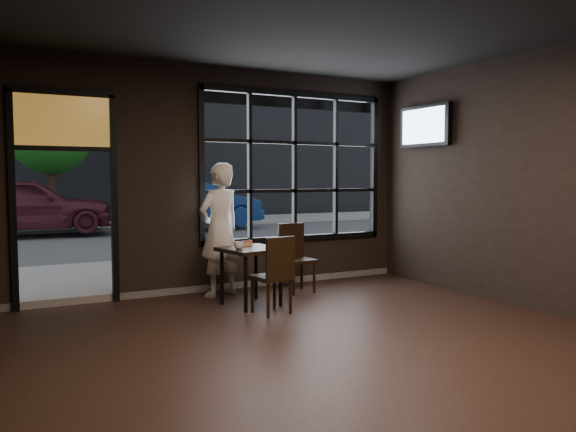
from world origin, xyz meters
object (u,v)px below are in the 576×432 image
cafe_table (251,276)px  man (220,230)px  chair_near (271,275)px  navy_car (194,205)px

cafe_table → man: 0.93m
chair_near → man: man is taller
cafe_table → navy_car: bearing=64.6°
man → cafe_table: bearing=81.2°
man → chair_near: bearing=79.0°
chair_near → man: size_ratio=0.51×
cafe_table → navy_car: 10.20m
chair_near → man: (-0.19, 1.23, 0.45)m
cafe_table → man: bearing=90.0°
man → navy_car: (2.68, 9.14, -0.12)m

